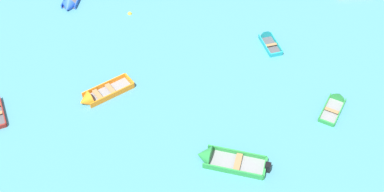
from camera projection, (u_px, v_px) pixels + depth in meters
rowboat_turquoise_midfield_right at (267, 39)px, 37.12m from camera, size 2.15×2.76×0.90m
rowboat_green_back_row_left at (336, 101)px, 32.71m from camera, size 1.67×3.06×0.97m
rowboat_blue_outer_right at (70, 3)px, 40.22m from camera, size 1.64×3.82×1.05m
rowboat_orange_midfield_left at (96, 97)px, 32.93m from camera, size 3.26×3.60×1.11m
rowboat_green_far_back at (217, 159)px, 29.41m from camera, size 4.31×1.52×1.34m
mooring_buoy_far_field at (130, 14)px, 39.48m from camera, size 0.33×0.33×0.33m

